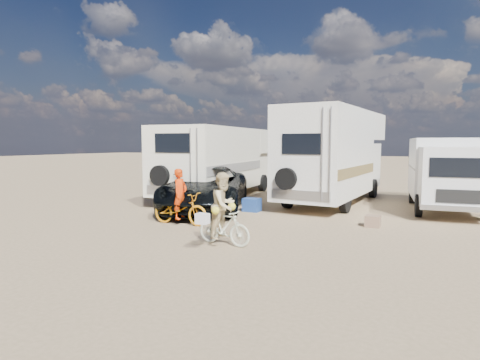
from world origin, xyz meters
The scene contains 11 objects.
ground centered at (0.00, 0.00, 0.00)m, with size 140.00×140.00×0.00m, color #A0845F.
rv_main centered at (0.19, 7.37, 1.93)m, with size 2.50×7.79×3.86m, color white, non-canonical shape.
rv_left centered at (-5.05, 6.90, 1.60)m, with size 2.68×8.77×3.20m, color beige, non-canonical shape.
box_truck centered at (4.38, 7.08, 1.35)m, with size 2.24×5.47×2.70m, color silver, non-canonical shape.
dark_suv centered at (-3.68, 3.27, 0.82)m, with size 2.73×5.93×1.65m, color black.
bike_man centered at (-2.95, 0.59, 0.50)m, with size 0.67×1.91×1.00m, color orange.
bike_woman centered at (-0.52, -1.01, 0.45)m, with size 0.43×1.51×0.91m, color beige.
rider_man centered at (-2.95, 0.59, 0.78)m, with size 0.57×0.37×1.56m, color red.
rider_woman centered at (-0.52, -1.01, 0.82)m, with size 0.79×0.62×1.63m, color #D4BC86.
cooler centered at (-1.98, 3.74, 0.25)m, with size 0.61×0.45×0.49m, color navy.
crate centered at (2.45, 2.92, 0.17)m, with size 0.43×0.43×0.34m, color #82634C.
Camera 1 is at (4.26, -9.61, 2.54)m, focal length 30.15 mm.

